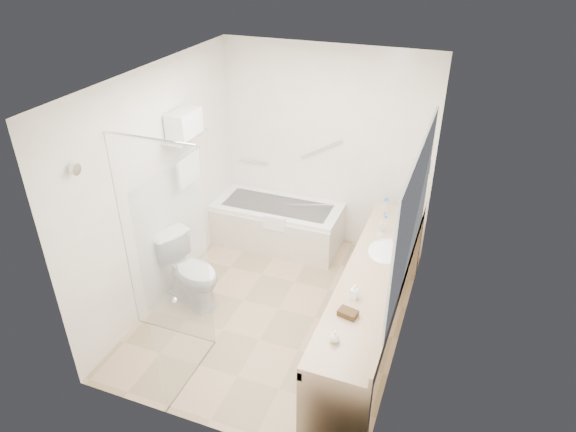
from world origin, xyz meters
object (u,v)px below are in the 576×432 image
(toilet, at_px, (191,271))
(water_bottle_left, at_px, (385,225))
(amenity_basket, at_px, (348,313))
(bathtub, at_px, (278,224))
(vanity_counter, at_px, (373,291))

(toilet, relative_size, water_bottle_left, 3.82)
(toilet, bearing_deg, amenity_basket, -88.09)
(bathtub, height_order, vanity_counter, vanity_counter)
(bathtub, distance_m, amenity_basket, 2.58)
(vanity_counter, height_order, toilet, vanity_counter)
(amenity_basket, bearing_deg, water_bottle_left, 89.40)
(toilet, height_order, amenity_basket, amenity_basket)
(bathtub, xyz_separation_m, amenity_basket, (1.44, -2.05, 0.60))
(vanity_counter, relative_size, amenity_basket, 17.54)
(bathtub, relative_size, amenity_basket, 10.40)
(vanity_counter, distance_m, water_bottle_left, 0.80)
(water_bottle_left, bearing_deg, amenity_basket, -90.60)
(bathtub, relative_size, vanity_counter, 0.59)
(toilet, bearing_deg, water_bottle_left, -47.79)
(water_bottle_left, bearing_deg, vanity_counter, -84.95)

